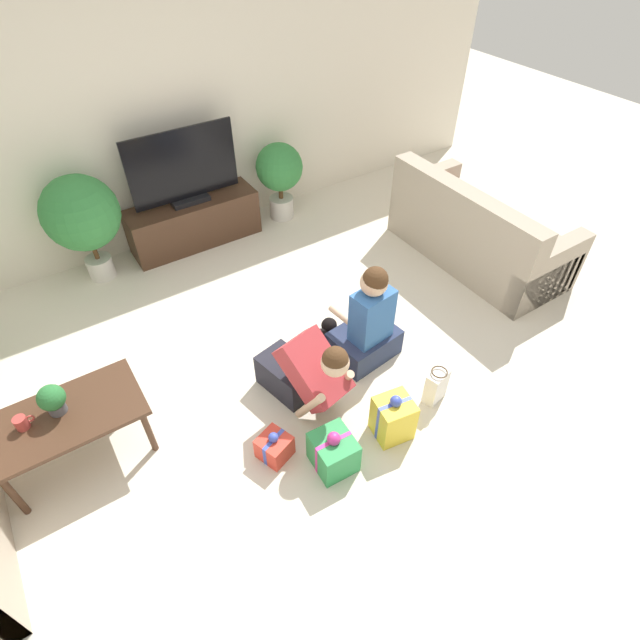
{
  "coord_description": "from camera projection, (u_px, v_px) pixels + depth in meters",
  "views": [
    {
      "loc": [
        -1.19,
        -2.17,
        3.09
      ],
      "look_at": [
        0.34,
        0.18,
        0.45
      ],
      "focal_mm": 28.0,
      "sensor_mm": 36.0,
      "label": 1
    }
  ],
  "objects": [
    {
      "name": "gift_box_a",
      "position": [
        333.0,
        452.0,
        3.36
      ],
      "size": [
        0.28,
        0.3,
        0.35
      ],
      "rotation": [
        0.0,
        0.0,
        -0.06
      ],
      "color": "#2D934C",
      "rests_on": "ground_plane"
    },
    {
      "name": "tv",
      "position": [
        184.0,
        171.0,
        4.86
      ],
      "size": [
        1.09,
        0.2,
        0.74
      ],
      "color": "black",
      "rests_on": "tv_console"
    },
    {
      "name": "potted_plant_back_right",
      "position": [
        280.0,
        172.0,
        5.42
      ],
      "size": [
        0.51,
        0.51,
        0.86
      ],
      "color": "beige",
      "rests_on": "ground_plane"
    },
    {
      "name": "gift_box_c",
      "position": [
        274.0,
        447.0,
        3.44
      ],
      "size": [
        0.26,
        0.26,
        0.24
      ],
      "rotation": [
        0.0,
        0.0,
        0.34
      ],
      "color": "red",
      "rests_on": "ground_plane"
    },
    {
      "name": "tv_console",
      "position": [
        194.0,
        222.0,
        5.25
      ],
      "size": [
        1.35,
        0.42,
        0.49
      ],
      "color": "#472D1E",
      "rests_on": "ground_plane"
    },
    {
      "name": "coffee_table",
      "position": [
        66.0,
        421.0,
        3.22
      ],
      "size": [
        0.97,
        0.55,
        0.46
      ],
      "color": "#472D1E",
      "rests_on": "ground_plane"
    },
    {
      "name": "ground_plane",
      "position": [
        296.0,
        391.0,
        3.91
      ],
      "size": [
        16.0,
        16.0,
        0.0
      ],
      "primitive_type": "plane",
      "color": "beige"
    },
    {
      "name": "dog",
      "position": [
        318.0,
        338.0,
        4.08
      ],
      "size": [
        0.49,
        0.23,
        0.29
      ],
      "rotation": [
        0.0,
        0.0,
        1.85
      ],
      "color": "black",
      "rests_on": "ground_plane"
    },
    {
      "name": "wall_back",
      "position": [
        145.0,
        116.0,
        4.63
      ],
      "size": [
        8.4,
        0.06,
        2.6
      ],
      "color": "silver",
      "rests_on": "ground_plane"
    },
    {
      "name": "person_sitting",
      "position": [
        368.0,
        325.0,
        3.96
      ],
      "size": [
        0.56,
        0.52,
        0.93
      ],
      "rotation": [
        0.0,
        0.0,
        3.26
      ],
      "color": "#283351",
      "rests_on": "ground_plane"
    },
    {
      "name": "gift_bag_a",
      "position": [
        436.0,
        386.0,
        3.76
      ],
      "size": [
        0.21,
        0.15,
        0.31
      ],
      "rotation": [
        0.0,
        0.0,
        0.24
      ],
      "color": "white",
      "rests_on": "ground_plane"
    },
    {
      "name": "mug",
      "position": [
        22.0,
        423.0,
        3.09
      ],
      "size": [
        0.12,
        0.08,
        0.09
      ],
      "color": "#B23D38",
      "rests_on": "coffee_table"
    },
    {
      "name": "potted_plant_back_left",
      "position": [
        82.0,
        215.0,
        4.51
      ],
      "size": [
        0.69,
        0.69,
        1.06
      ],
      "color": "beige",
      "rests_on": "ground_plane"
    },
    {
      "name": "gift_box_b",
      "position": [
        393.0,
        418.0,
        3.52
      ],
      "size": [
        0.29,
        0.28,
        0.4
      ],
      "rotation": [
        0.0,
        0.0,
        -0.16
      ],
      "color": "yellow",
      "rests_on": "ground_plane"
    },
    {
      "name": "sofa_right",
      "position": [
        476.0,
        233.0,
        4.98
      ],
      "size": [
        0.84,
        1.81,
        0.86
      ],
      "rotation": [
        0.0,
        0.0,
        1.57
      ],
      "color": "tan",
      "rests_on": "ground_plane"
    },
    {
      "name": "tabletop_plant",
      "position": [
        52.0,
        399.0,
        3.12
      ],
      "size": [
        0.17,
        0.17,
        0.22
      ],
      "color": "#4C4C51",
      "rests_on": "coffee_table"
    },
    {
      "name": "person_kneeling",
      "position": [
        305.0,
        372.0,
        3.61
      ],
      "size": [
        0.47,
        0.83,
        0.79
      ],
      "rotation": [
        0.0,
        0.0,
        0.21
      ],
      "color": "#23232D",
      "rests_on": "ground_plane"
    }
  ]
}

